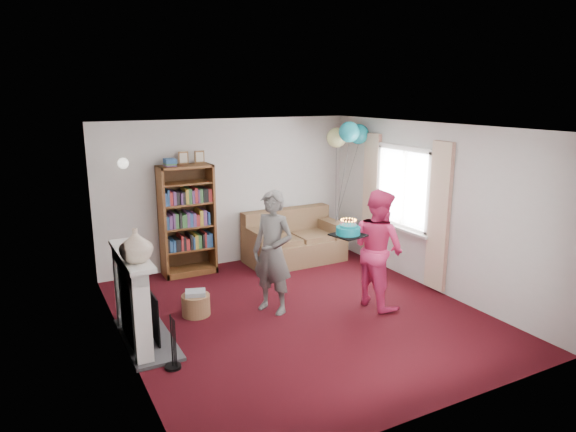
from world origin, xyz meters
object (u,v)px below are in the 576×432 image
bookcase (187,221)px  birthday_cake (348,231)px  sofa (293,242)px  person_magenta (378,248)px  person_striped (273,252)px

bookcase → birthday_cake: 2.93m
sofa → person_magenta: person_magenta is taller
person_striped → person_magenta: person_striped is taller
sofa → person_striped: bearing=-126.2°
person_striped → person_magenta: size_ratio=1.02×
birthday_cake → person_magenta: bearing=4.0°
person_magenta → person_striped: bearing=65.8°
sofa → bookcase: bearing=172.0°
sofa → birthday_cake: birthday_cake is taller
bookcase → person_striped: bookcase is taller
sofa → person_magenta: size_ratio=1.02×
bookcase → person_striped: size_ratio=1.20×
bookcase → sofa: (1.84, -0.23, -0.55)m
person_striped → person_magenta: (1.38, -0.48, -0.01)m
bookcase → person_magenta: 3.18m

